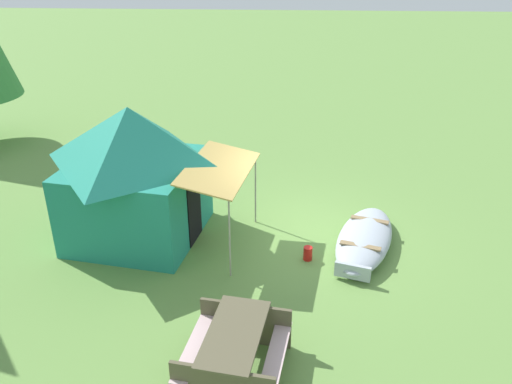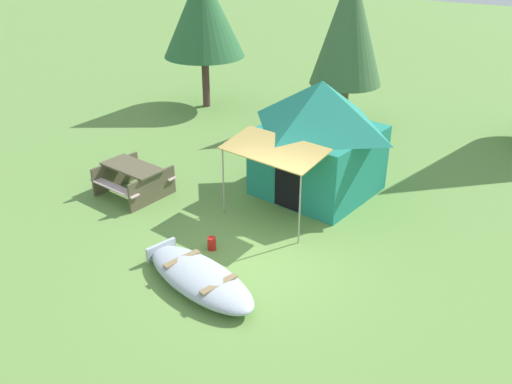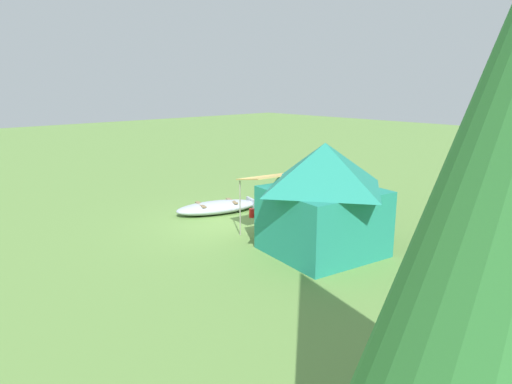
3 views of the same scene
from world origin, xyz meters
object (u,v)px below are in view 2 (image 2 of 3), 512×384
Objects in this scene: fuel_can at (212,243)px; pine_tree_far_center at (203,13)px; canvas_cabin_tent at (319,136)px; pine_tree_back_right at (349,25)px; picnic_table at (133,177)px; cooler_box at (323,208)px; beached_rowboat at (200,277)px.

fuel_can is 10.41m from pine_tree_far_center.
pine_tree_back_right is at bearing 105.05° from canvas_cabin_tent.
pine_tree_back_right reaches higher than fuel_can.
canvas_cabin_tent is 4.81m from picnic_table.
cooler_box is at bearing -37.49° from pine_tree_far_center.
pine_tree_far_center reaches higher than fuel_can.
cooler_box is (4.61, 1.45, -0.32)m from picnic_table.
picnic_table reaches higher than fuel_can.
fuel_can is at bearing -118.52° from cooler_box.
canvas_cabin_tent is (0.26, 4.88, 1.31)m from beached_rowboat.
picnic_table is 3.41m from fuel_can.
canvas_cabin_tent is 5.75m from pine_tree_back_right.
pine_tree_back_right reaches higher than cooler_box.
fuel_can is 0.06× the size of pine_tree_back_right.
pine_tree_back_right reaches higher than beached_rowboat.
beached_rowboat is 10.68m from pine_tree_back_right.
cooler_box is 2.99m from fuel_can.
pine_tree_back_right is at bearing 93.99° from fuel_can.
fuel_can is (-1.43, -2.63, -0.01)m from cooler_box.
beached_rowboat is at bearing -56.19° from pine_tree_far_center.
picnic_table reaches higher than cooler_box.
beached_rowboat is 0.72× the size of canvas_cabin_tent.
fuel_can is at bearing -86.01° from pine_tree_back_right.
pine_tree_back_right is at bearing 9.75° from pine_tree_far_center.
pine_tree_back_right is (-0.62, 8.96, 3.12)m from fuel_can.
picnic_table is 3.33× the size of cooler_box.
canvas_cabin_tent reaches higher than picnic_table.
beached_rowboat is 3.94m from cooler_box.
canvas_cabin_tent is 2.32× the size of picnic_table.
cooler_box is 9.53m from pine_tree_far_center.
canvas_cabin_tent is at bearing 121.21° from cooler_box.
beached_rowboat is at bearing -83.49° from pine_tree_back_right.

